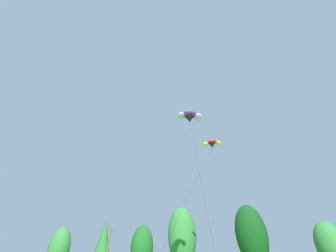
# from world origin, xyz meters

# --- Properties ---
(treeline_tree_a) EXTENTS (4.83, 4.83, 11.24)m
(treeline_tree_a) POSITION_xyz_m (-42.40, 44.45, 6.80)
(treeline_tree_a) COLOR #472D19
(treeline_tree_a) RESTS_ON ground_plane
(treeline_tree_b) EXTENTS (4.23, 4.23, 11.97)m
(treeline_tree_b) POSITION_xyz_m (-29.36, 44.72, 7.50)
(treeline_tree_b) COLOR #472D19
(treeline_tree_b) RESTS_ON ground_plane
(treeline_tree_c) EXTENTS (4.68, 4.68, 10.67)m
(treeline_tree_c) POSITION_xyz_m (-21.40, 47.87, 6.46)
(treeline_tree_c) COLOR #472D19
(treeline_tree_c) RESTS_ON ground_plane
(treeline_tree_d) EXTENTS (5.23, 5.23, 12.71)m
(treeline_tree_d) POSITION_xyz_m (-10.93, 45.10, 7.69)
(treeline_tree_d) COLOR #472D19
(treeline_tree_d) RESTS_ON ground_plane
(treeline_tree_e) EXTENTS (4.95, 4.95, 11.67)m
(treeline_tree_e) POSITION_xyz_m (1.32, 44.98, 7.06)
(treeline_tree_e) COLOR #472D19
(treeline_tree_e) RESTS_ON ground_plane
(treeline_tree_f) EXTENTS (4.17, 4.17, 8.76)m
(treeline_tree_f) POSITION_xyz_m (11.97, 48.55, 5.30)
(treeline_tree_f) COLOR #472D19
(treeline_tree_f) RESTS_ON ground_plane
(parafoil_kite_high_red_yellow) EXTENTS (2.85, 16.99, 18.24)m
(parafoil_kite_high_red_yellow) POSITION_xyz_m (-0.39, 33.85, 18.68)
(parafoil_kite_high_red_yellow) COLOR red
(parafoil_kite_mid_purple) EXTENTS (5.43, 8.73, 19.76)m
(parafoil_kite_mid_purple) POSITION_xyz_m (-1.68, 27.95, 20.46)
(parafoil_kite_mid_purple) COLOR purple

